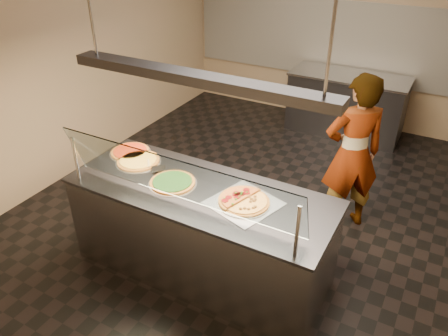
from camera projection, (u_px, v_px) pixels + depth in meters
The scene contains 18 objects.
ground at pixel (253, 208), 5.21m from camera, with size 5.00×6.00×0.02m, color black.
wall_back at pixel (341, 27), 6.70m from camera, with size 5.00×0.02×3.00m, color #997C63.
wall_front at pixel (3, 272), 2.17m from camera, with size 5.00×0.02×3.00m, color #997C63.
wall_left at pixel (77, 53), 5.48m from camera, with size 0.02×6.00×3.00m, color #997C63.
tile_band at pixel (339, 41), 6.78m from camera, with size 4.90×0.02×1.20m, color silver.
serving_counter at pixel (201, 231), 4.08m from camera, with size 2.42×0.94×0.93m.
sneeze_guard at pixel (176, 180), 3.43m from camera, with size 2.18×0.18×0.54m.
perforated_tray at pixel (244, 202), 3.67m from camera, with size 0.65×0.65×0.01m.
half_pizza_pepperoni at pixel (233, 196), 3.70m from camera, with size 0.33×0.47×0.05m.
half_pizza_sausage at pixel (255, 204), 3.61m from camera, with size 0.33×0.47×0.04m.
pizza_spinach at pixel (173, 182), 3.92m from camera, with size 0.44×0.44×0.03m.
pizza_cheese at pixel (139, 160), 4.26m from camera, with size 0.44×0.44×0.03m.
pizza_tomato at pixel (130, 151), 4.42m from camera, with size 0.41×0.41×0.03m.
pizza_spatula at pixel (153, 165), 4.16m from camera, with size 0.28×0.17×0.02m.
prep_table at pixel (346, 104), 6.74m from camera, with size 1.75×0.74×0.93m.
worker at pixel (353, 154), 4.52m from camera, with size 0.64×0.42×1.75m, color #252129.
heat_lamp_housing at pixel (196, 78), 3.32m from camera, with size 2.30×0.18×0.08m, color #37373C.
lamp_rod_right at pixel (334, 18), 2.63m from camera, with size 0.02×0.02×1.01m, color #B7B7BC.
Camera 1 is at (1.74, -3.88, 3.06)m, focal length 35.00 mm.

